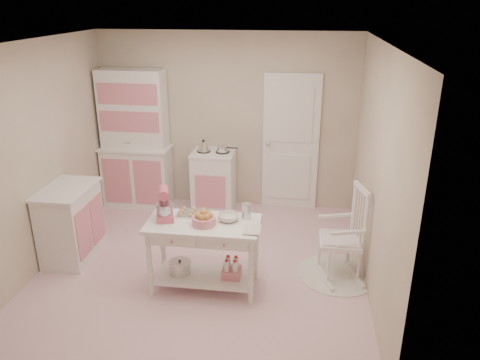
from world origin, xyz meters
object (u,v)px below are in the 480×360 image
object	(u,v)px
stand_mixer	(164,205)
stove	(214,181)
rocking_chair	(341,232)
bread_basket	(204,221)
base_cabinet	(71,223)
hutch	(135,140)
work_table	(204,255)

from	to	relation	value
stand_mixer	stove	bearing A→B (deg)	68.25
rocking_chair	stand_mixer	world-z (taller)	stand_mixer
bread_basket	rocking_chair	bearing A→B (deg)	18.83
base_cabinet	bread_basket	distance (m)	1.87
stove	bread_basket	bearing A→B (deg)	-81.87
hutch	bread_basket	bearing A→B (deg)	-55.00
hutch	work_table	size ratio (longest dim) A/B	1.73
hutch	base_cabinet	distance (m)	1.78
rocking_chair	stand_mixer	distance (m)	1.99
hutch	stove	size ratio (longest dim) A/B	2.26
base_cabinet	rocking_chair	world-z (taller)	rocking_chair
base_cabinet	stand_mixer	distance (m)	1.47
hutch	work_table	bearing A→B (deg)	-54.72
stove	work_table	world-z (taller)	stove
stove	rocking_chair	size ratio (longest dim) A/B	0.84
stove	work_table	size ratio (longest dim) A/B	0.77
work_table	bread_basket	xyz separation A→B (m)	(0.02, -0.05, 0.45)
base_cabinet	rocking_chair	size ratio (longest dim) A/B	0.84
rocking_chair	stand_mixer	bearing A→B (deg)	176.68
rocking_chair	bread_basket	xyz separation A→B (m)	(-1.46, -0.50, 0.30)
stove	work_table	distance (m)	2.06
work_table	base_cabinet	bearing A→B (deg)	166.21
base_cabinet	stand_mixer	bearing A→B (deg)	-17.13
hutch	work_table	distance (m)	2.64
rocking_chair	work_table	world-z (taller)	rocking_chair
stove	stand_mixer	bearing A→B (deg)	-94.00
base_cabinet	rocking_chair	bearing A→B (deg)	0.36
hutch	bread_basket	size ratio (longest dim) A/B	8.32
stand_mixer	base_cabinet	bearing A→B (deg)	145.11
work_table	stand_mixer	bearing A→B (deg)	177.27
stove	hutch	bearing A→B (deg)	177.61
stove	bread_basket	size ratio (longest dim) A/B	3.68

